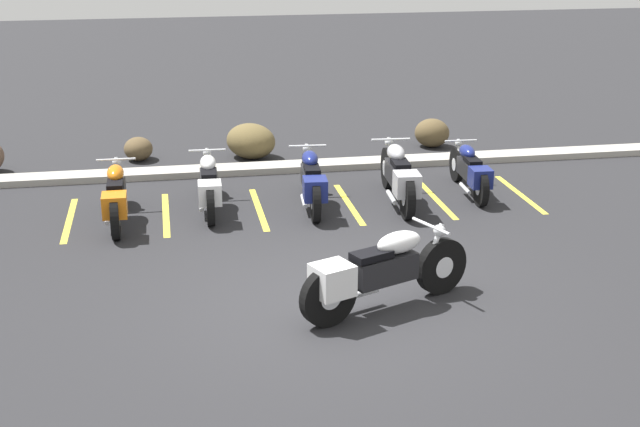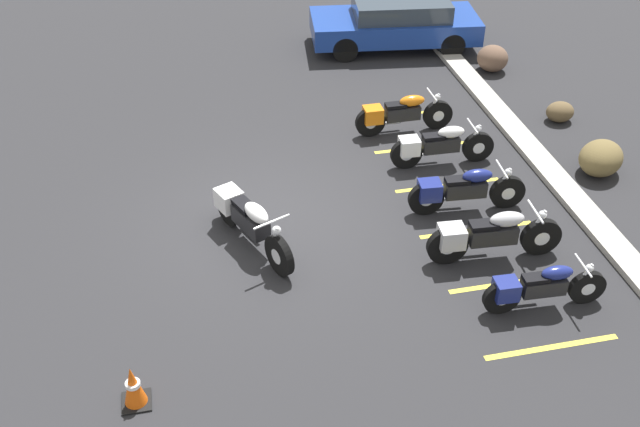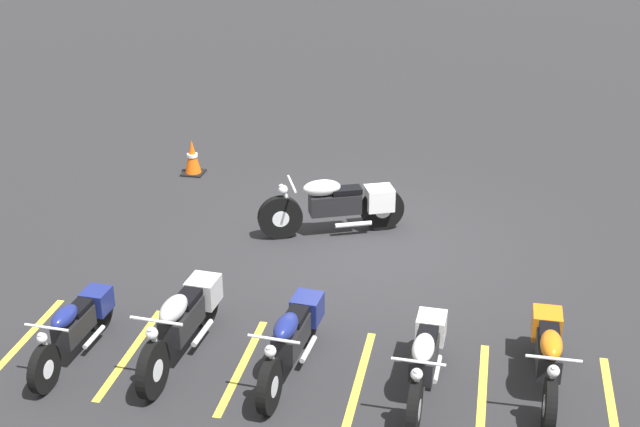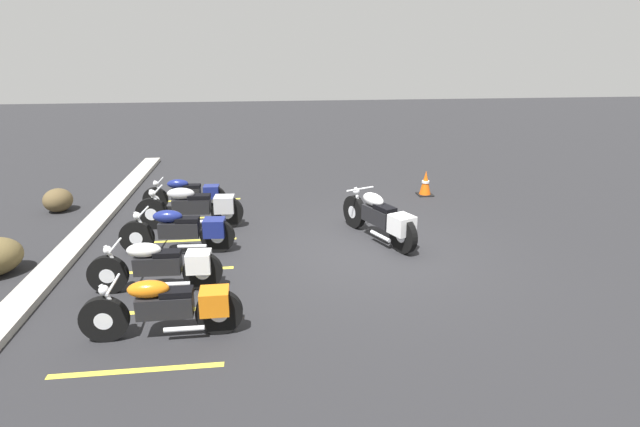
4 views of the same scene
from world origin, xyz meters
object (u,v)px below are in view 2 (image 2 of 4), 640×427
object	(u,v)px
parked_bike_3	(489,235)
landscape_rock_2	(493,58)
traffic_cone	(133,387)
parked_bike_1	(438,145)
landscape_rock_0	(560,112)
landscape_rock_3	(601,158)
car_blue	(396,22)
motorcycle_white_featured	(249,220)
parked_bike_0	(400,114)
parked_bike_4	(540,287)
parked_bike_2	(462,190)

from	to	relation	value
parked_bike_3	landscape_rock_2	size ratio (longest dim) A/B	2.99
parked_bike_3	traffic_cone	bearing A→B (deg)	-158.22
parked_bike_1	parked_bike_3	distance (m)	3.01
parked_bike_1	landscape_rock_2	xyz separation A→B (m)	(-3.88, 2.82, -0.13)
landscape_rock_0	landscape_rock_3	bearing A→B (deg)	-6.10
car_blue	traffic_cone	world-z (taller)	car_blue
traffic_cone	car_blue	bearing A→B (deg)	147.12
parked_bike_1	landscape_rock_2	world-z (taller)	parked_bike_1
parked_bike_1	landscape_rock_2	bearing A→B (deg)	55.99
motorcycle_white_featured	car_blue	bearing A→B (deg)	124.00
parked_bike_3	landscape_rock_2	distance (m)	7.51
landscape_rock_2	traffic_cone	world-z (taller)	traffic_cone
parked_bike_0	landscape_rock_0	xyz separation A→B (m)	(0.27, 3.60, -0.23)
parked_bike_4	car_blue	size ratio (longest dim) A/B	0.44
parked_bike_0	landscape_rock_3	distance (m)	4.13
parked_bike_0	landscape_rock_0	bearing A→B (deg)	-4.38
motorcycle_white_featured	parked_bike_3	xyz separation A→B (m)	(1.26, 3.82, -0.01)
parked_bike_3	landscape_rock_2	bearing A→B (deg)	70.17
motorcycle_white_featured	traffic_cone	bearing A→B (deg)	-55.26
landscape_rock_2	parked_bike_2	bearing A→B (deg)	-28.18
parked_bike_4	car_blue	world-z (taller)	car_blue
parked_bike_3	landscape_rock_0	size ratio (longest dim) A/B	3.75
parked_bike_2	parked_bike_3	distance (m)	1.40
landscape_rock_2	traffic_cone	distance (m)	12.44
parked_bike_4	landscape_rock_2	xyz separation A→B (m)	(-8.18, 2.71, -0.10)
parked_bike_0	landscape_rock_3	size ratio (longest dim) A/B	2.12
parked_bike_2	parked_bike_1	bearing A→B (deg)	90.39
landscape_rock_0	traffic_cone	xyz separation A→B (m)	(6.03, -9.26, 0.09)
parked_bike_3	landscape_rock_3	bearing A→B (deg)	36.07
parked_bike_0	motorcycle_white_featured	bearing A→B (deg)	-139.48
parked_bike_0	parked_bike_1	bearing A→B (deg)	-76.29
parked_bike_2	motorcycle_white_featured	bearing A→B (deg)	-173.54
landscape_rock_3	traffic_cone	distance (m)	9.85
landscape_rock_0	landscape_rock_3	world-z (taller)	landscape_rock_3
parked_bike_4	traffic_cone	size ratio (longest dim) A/B	2.97
landscape_rock_0	parked_bike_2	bearing A→B (deg)	-50.87
parked_bike_3	car_blue	size ratio (longest dim) A/B	0.52
parked_bike_2	parked_bike_3	size ratio (longest dim) A/B	0.94
parked_bike_0	landscape_rock_2	world-z (taller)	parked_bike_0
parked_bike_3	traffic_cone	distance (m)	6.12
landscape_rock_0	motorcycle_white_featured	bearing A→B (deg)	-68.38
parked_bike_1	car_blue	distance (m)	5.87
landscape_rock_0	traffic_cone	distance (m)	11.05
landscape_rock_0	car_blue	bearing A→B (deg)	-153.25
parked_bike_4	landscape_rock_3	size ratio (longest dim) A/B	1.96
motorcycle_white_featured	landscape_rock_2	xyz separation A→B (m)	(-5.62, 6.83, -0.18)
motorcycle_white_featured	parked_bike_2	world-z (taller)	motorcycle_white_featured
parked_bike_0	parked_bike_3	distance (m)	4.41
car_blue	parked_bike_1	bearing A→B (deg)	88.45
motorcycle_white_featured	landscape_rock_2	world-z (taller)	motorcycle_white_featured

